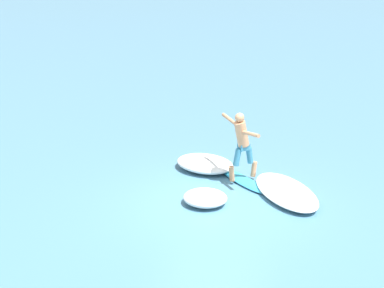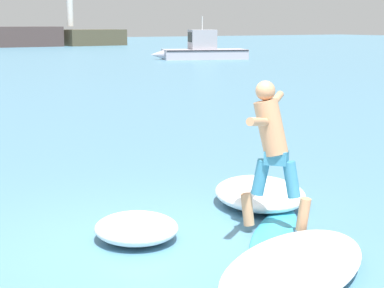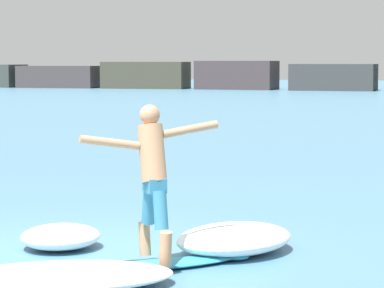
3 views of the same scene
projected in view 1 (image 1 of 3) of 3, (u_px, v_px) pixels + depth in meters
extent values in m
plane|color=teal|center=(215.00, 203.00, 12.27)|extent=(200.00, 200.00, 0.00)
ellipsoid|color=#319EBF|center=(243.00, 180.00, 13.47)|extent=(1.79, 1.68, 0.09)
ellipsoid|color=#319EBF|center=(221.00, 167.00, 14.32)|extent=(0.37, 0.37, 0.07)
ellipsoid|color=#2870B2|center=(243.00, 180.00, 13.47)|extent=(1.81, 1.70, 0.04)
cone|color=black|center=(262.00, 196.00, 12.82)|extent=(0.07, 0.07, 0.14)
cone|color=black|center=(263.00, 193.00, 13.00)|extent=(0.07, 0.07, 0.14)
cone|color=black|center=(255.00, 195.00, 12.88)|extent=(0.07, 0.07, 0.14)
cylinder|color=tan|center=(232.00, 174.00, 13.25)|extent=(0.21, 0.22, 0.40)
cylinder|color=teal|center=(237.00, 157.00, 13.18)|extent=(0.26, 0.27, 0.44)
cylinder|color=tan|center=(254.00, 169.00, 13.54)|extent=(0.21, 0.22, 0.40)
cylinder|color=teal|center=(249.00, 155.00, 13.34)|extent=(0.26, 0.27, 0.44)
cube|color=teal|center=(244.00, 147.00, 13.18)|extent=(0.32, 0.33, 0.16)
cylinder|color=tan|center=(242.00, 134.00, 13.04)|extent=(0.48, 0.50, 0.68)
sphere|color=tan|center=(240.00, 118.00, 12.87)|extent=(0.23, 0.23, 0.23)
cylinder|color=tan|center=(251.00, 134.00, 12.58)|extent=(0.58, 0.50, 0.20)
cylinder|color=tan|center=(230.00, 119.00, 13.33)|extent=(0.57, 0.50, 0.20)
ellipsoid|color=white|center=(205.00, 198.00, 12.21)|extent=(1.12, 1.17, 0.29)
ellipsoid|color=white|center=(286.00, 191.00, 12.63)|extent=(2.64, 2.15, 0.23)
ellipsoid|color=white|center=(205.00, 164.00, 14.22)|extent=(1.74, 1.96, 0.34)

